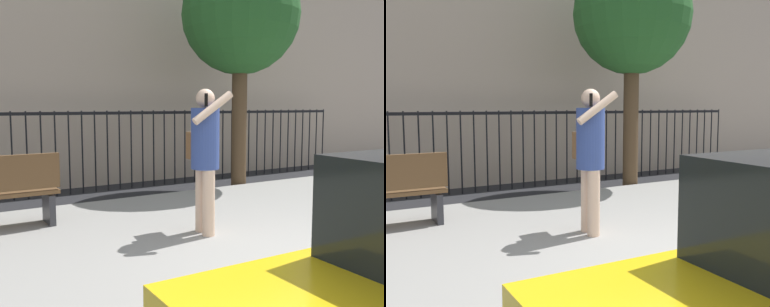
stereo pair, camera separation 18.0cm
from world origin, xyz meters
The scene contains 5 objects.
ground_plane centered at (0.00, 0.00, 0.00)m, with size 60.00×60.00×0.00m, color black.
sidewalk centered at (0.00, 2.20, 0.07)m, with size 28.00×4.40×0.15m, color gray.
iron_fence centered at (0.00, 5.90, 1.02)m, with size 12.03×0.04×1.60m.
pedestrian_on_phone centered at (-0.38, 1.98, 1.17)m, with size 0.51×0.68×1.74m.
street_tree_near centered at (2.15, 4.60, 3.41)m, with size 2.30×2.30×4.61m.
Camera 2 is at (-3.09, -2.51, 1.69)m, focal length 41.26 mm.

